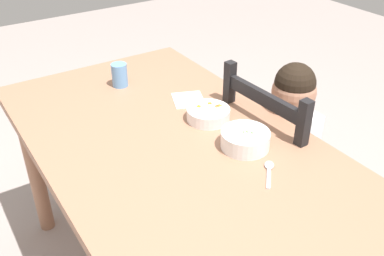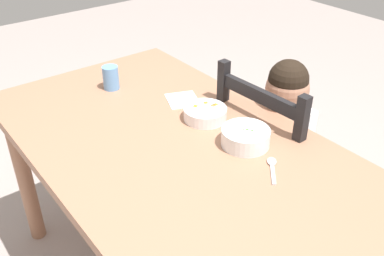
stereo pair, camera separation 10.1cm
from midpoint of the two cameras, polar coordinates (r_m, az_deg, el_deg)
name	(u,v)px [view 2 (the right image)]	position (r m, az deg, el deg)	size (l,w,h in m)	color
dining_table	(176,167)	(1.56, -3.95, -5.07)	(1.53, 0.86, 0.77)	#9C6C51
dining_chair	(274,171)	(1.92, 9.10, -5.56)	(0.44, 0.44, 0.94)	black
child_figure	(277,136)	(1.81, 9.39, -1.10)	(0.32, 0.31, 0.96)	white
bowl_of_peas	(246,137)	(1.48, 5.02, -1.17)	(0.16, 0.16, 0.06)	white
bowl_of_carrots	(205,113)	(1.62, -0.06, 1.91)	(0.16, 0.16, 0.05)	white
spoon	(272,165)	(1.40, 8.32, -4.85)	(0.11, 0.11, 0.01)	silver
drinking_cup	(111,78)	(1.88, -12.02, 6.38)	(0.07, 0.07, 0.10)	#6195CE
paper_napkin	(183,100)	(1.77, -2.87, 3.63)	(0.13, 0.12, 0.00)	white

